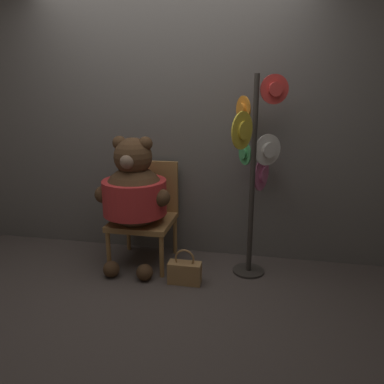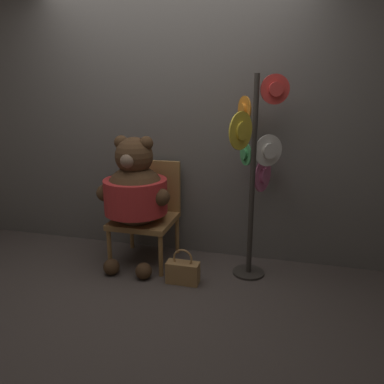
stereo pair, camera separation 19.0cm
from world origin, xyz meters
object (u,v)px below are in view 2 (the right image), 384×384
Objects in this scene: chair at (148,210)px; handbag_on_ground at (183,272)px; hat_display_rack at (256,162)px; teddy_bear at (135,192)px.

handbag_on_ground is at bearing -41.34° from chair.
teddy_bear is at bearing -173.18° from hat_display_rack.
teddy_bear is 1.09m from hat_display_rack.
teddy_bear is 0.82m from handbag_on_ground.
hat_display_rack is 5.54× the size of handbag_on_ground.
teddy_bear is at bearing -101.78° from chair.
chair reaches higher than handbag_on_ground.
teddy_bear is 3.91× the size of handbag_on_ground.
handbag_on_ground is (-0.54, -0.35, -0.90)m from hat_display_rack.
handbag_on_ground is (0.50, -0.22, -0.60)m from teddy_bear.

